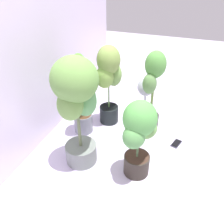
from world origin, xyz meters
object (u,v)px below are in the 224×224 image
object	(u,v)px
potted_plant_back_right	(109,78)
floor_fan	(146,89)
potted_plant_back_center	(81,92)
potted_plant_back_left	(77,100)
potted_plant_front_right	(153,87)
cell_phone	(176,143)
potted_plant_front_left	(139,133)

from	to	relation	value
potted_plant_back_right	floor_fan	distance (m)	0.55
potted_plant_back_center	potted_plant_back_right	size ratio (longest dim) A/B	0.98
potted_plant_back_left	floor_fan	bearing A→B (deg)	-18.15
potted_plant_front_right	floor_fan	bearing A→B (deg)	19.58
potted_plant_back_center	potted_plant_front_right	bearing A→B (deg)	-67.86
floor_fan	potted_plant_back_left	bearing A→B (deg)	-61.04
potted_plant_back_center	potted_plant_back_left	size ratio (longest dim) A/B	0.86
cell_phone	floor_fan	size ratio (longest dim) A/B	0.39
potted_plant_front_right	potted_plant_back_right	xyz separation A→B (m)	(0.00, 0.45, 0.02)
cell_phone	floor_fan	bearing A→B (deg)	-31.29
potted_plant_back_left	cell_phone	size ratio (longest dim) A/B	6.25
potted_plant_back_right	floor_fan	world-z (taller)	potted_plant_back_right
potted_plant_front_right	potted_plant_front_left	bearing A→B (deg)	-177.04
potted_plant_back_center	potted_plant_front_left	size ratio (longest dim) A/B	1.21
potted_plant_back_center	potted_plant_back_left	xyz separation A→B (m)	(-0.40, -0.17, 0.16)
potted_plant_front_right	potted_plant_back_left	size ratio (longest dim) A/B	0.87
potted_plant_back_center	cell_phone	distance (m)	1.08
potted_plant_front_right	floor_fan	distance (m)	0.46
potted_plant_back_left	potted_plant_front_left	bearing A→B (deg)	-87.23
potted_plant_front_right	potted_plant_back_right	bearing A→B (deg)	89.55
potted_plant_back_center	potted_plant_front_left	bearing A→B (deg)	-119.11
potted_plant_back_left	floor_fan	size ratio (longest dim) A/B	2.44
potted_plant_back_left	potted_plant_front_right	bearing A→B (deg)	-35.44
cell_phone	potted_plant_front_right	bearing A→B (deg)	-7.34
potted_plant_front_right	cell_phone	xyz separation A→B (m)	(-0.15, -0.32, -0.50)
potted_plant_back_right	potted_plant_back_left	size ratio (longest dim) A/B	0.88
potted_plant_front_right	cell_phone	distance (m)	0.62
potted_plant_back_center	potted_plant_front_left	world-z (taller)	potted_plant_back_center
potted_plant_back_left	cell_phone	bearing A→B (deg)	-56.97
potted_plant_front_right	floor_fan	size ratio (longest dim) A/B	2.13
potted_plant_back_left	potted_plant_back_center	bearing A→B (deg)	23.16
potted_plant_front_right	cell_phone	world-z (taller)	potted_plant_front_right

